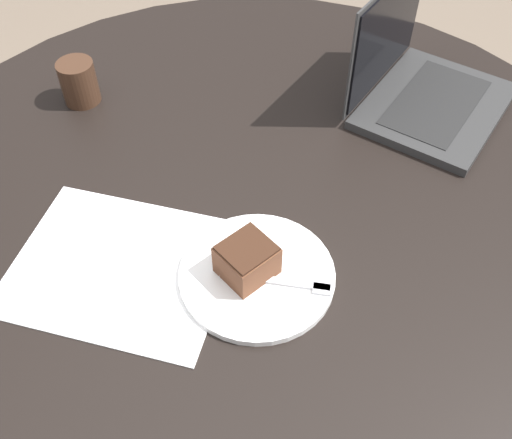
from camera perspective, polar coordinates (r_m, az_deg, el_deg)
ground_plane at (r=1.68m, az=-0.06°, el=-15.94°), size 12.00×12.00×0.00m
dining_table at (r=1.11m, az=-0.08°, el=-0.99°), size 1.38×1.38×0.76m
paper_document at (r=0.97m, az=-12.75°, el=-4.42°), size 0.37×0.32×0.00m
plate at (r=0.93m, az=0.10°, el=-5.32°), size 0.24×0.24×0.01m
cake_slice at (r=0.90m, az=-0.87°, el=-3.85°), size 0.10×0.10×0.06m
fork at (r=0.91m, az=2.99°, el=-6.01°), size 0.17×0.06×0.00m
coffee_glass at (r=1.27m, az=-16.53°, el=12.43°), size 0.07×0.07×0.09m
laptop at (r=1.26m, az=15.56°, el=12.07°), size 0.30×0.34×0.24m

